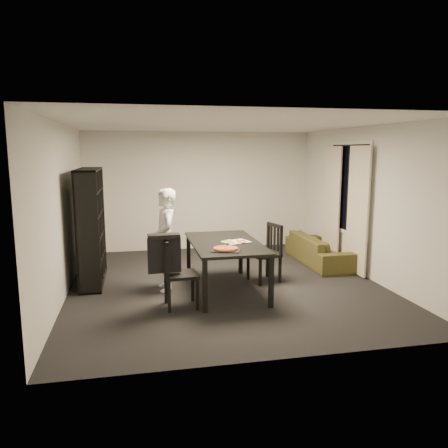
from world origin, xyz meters
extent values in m
cube|color=black|center=(0.00, 0.00, 0.00)|extent=(5.00, 5.50, 0.01)
cube|color=white|center=(0.00, 0.00, 2.60)|extent=(5.00, 5.50, 0.01)
cube|color=silver|center=(0.00, 2.75, 1.30)|extent=(5.00, 0.01, 2.60)
cube|color=silver|center=(0.00, -2.75, 1.30)|extent=(5.00, 0.01, 2.60)
cube|color=silver|center=(-2.50, 0.00, 1.30)|extent=(0.01, 5.50, 2.60)
cube|color=silver|center=(2.50, 0.00, 1.30)|extent=(0.01, 5.50, 2.60)
cube|color=black|center=(2.48, 0.60, 1.50)|extent=(0.02, 1.40, 1.60)
cube|color=white|center=(2.48, 0.60, 1.50)|extent=(0.03, 1.52, 1.72)
cube|color=beige|center=(2.40, 0.08, 1.15)|extent=(0.03, 0.70, 2.25)
cube|color=beige|center=(2.40, 1.12, 1.15)|extent=(0.03, 0.70, 2.25)
cube|color=black|center=(-2.16, 0.60, 0.95)|extent=(0.35, 1.50, 1.90)
cube|color=black|center=(-0.07, -0.35, 0.76)|extent=(1.04, 1.88, 0.04)
cube|color=black|center=(-0.54, -1.23, 0.37)|extent=(0.06, 0.06, 0.74)
cube|color=black|center=(0.40, -1.23, 0.37)|extent=(0.06, 0.06, 0.74)
cube|color=black|center=(-0.54, 0.54, 0.37)|extent=(0.06, 0.06, 0.74)
cube|color=black|center=(0.40, 0.54, 0.37)|extent=(0.06, 0.06, 0.74)
cube|color=black|center=(-0.83, -0.94, 0.47)|extent=(0.47, 0.47, 0.04)
cube|color=black|center=(-1.04, -0.95, 0.73)|extent=(0.06, 0.46, 0.49)
cube|color=black|center=(-1.04, -0.95, 0.96)|extent=(0.05, 0.44, 0.05)
cube|color=black|center=(-0.63, -1.13, 0.22)|extent=(0.04, 0.04, 0.45)
cube|color=black|center=(-0.64, -0.73, 0.22)|extent=(0.04, 0.04, 0.45)
cube|color=black|center=(-1.02, -1.14, 0.22)|extent=(0.04, 0.04, 0.45)
cube|color=black|center=(-1.03, -0.75, 0.22)|extent=(0.04, 0.04, 0.45)
cube|color=black|center=(0.67, -0.01, 0.46)|extent=(0.56, 0.56, 0.04)
cube|color=black|center=(0.87, 0.05, 0.73)|extent=(0.16, 0.45, 0.49)
cube|color=black|center=(0.87, 0.05, 0.95)|extent=(0.15, 0.42, 0.05)
cube|color=black|center=(0.43, 0.13, 0.22)|extent=(0.04, 0.04, 0.44)
cube|color=black|center=(0.54, -0.25, 0.22)|extent=(0.04, 0.04, 0.44)
cube|color=black|center=(0.81, 0.23, 0.22)|extent=(0.04, 0.04, 0.44)
cube|color=black|center=(0.91, -0.14, 0.22)|extent=(0.04, 0.04, 0.44)
cube|color=black|center=(-1.06, -0.95, 0.76)|extent=(0.46, 0.11, 0.49)
cube|color=black|center=(-1.06, -0.95, 1.03)|extent=(0.44, 0.21, 0.05)
imported|color=white|center=(-0.98, -0.11, 0.81)|extent=(0.44, 0.62, 1.61)
cube|color=black|center=(-0.18, -0.92, 0.79)|extent=(0.49, 0.44, 0.01)
cylinder|color=#A85D31|center=(-0.18, -0.91, 0.81)|extent=(0.35, 0.35, 0.02)
cylinder|color=#C56B33|center=(-0.18, -0.91, 0.82)|extent=(0.31, 0.31, 0.01)
cube|color=white|center=(0.10, -0.39, 0.79)|extent=(0.48, 0.42, 0.01)
imported|color=#3D3C18|center=(2.09, 0.92, 0.28)|extent=(0.74, 1.89, 0.55)
camera|label=1|loc=(-1.45, -6.87, 2.19)|focal=35.00mm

